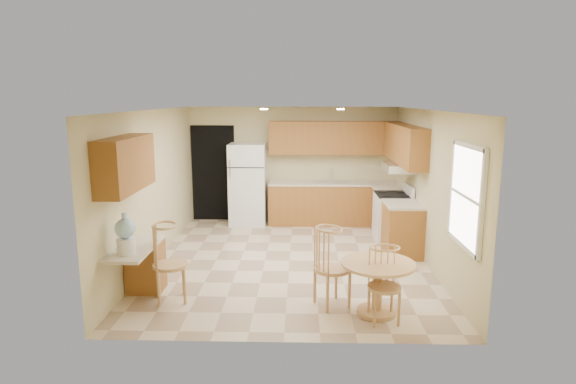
{
  "coord_description": "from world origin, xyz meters",
  "views": [
    {
      "loc": [
        0.18,
        -7.7,
        2.69
      ],
      "look_at": [
        -0.03,
        0.3,
        1.12
      ],
      "focal_mm": 30.0,
      "sensor_mm": 36.0,
      "label": 1
    }
  ],
  "objects_px": {
    "dining_table": "(378,280)",
    "chair_table_a": "(333,261)",
    "water_crock": "(126,235)",
    "refrigerator": "(248,184)",
    "stove": "(393,217)",
    "chair_desk": "(168,257)",
    "chair_table_b": "(386,280)"
  },
  "relations": [
    {
      "from": "chair_table_b",
      "to": "stove",
      "type": "bearing_deg",
      "value": -108.2
    },
    {
      "from": "refrigerator",
      "to": "dining_table",
      "type": "bearing_deg",
      "value": -64.47
    },
    {
      "from": "stove",
      "to": "chair_table_a",
      "type": "height_order",
      "value": "stove"
    },
    {
      "from": "dining_table",
      "to": "chair_table_b",
      "type": "relative_size",
      "value": 1.0
    },
    {
      "from": "stove",
      "to": "chair_table_b",
      "type": "height_order",
      "value": "stove"
    },
    {
      "from": "stove",
      "to": "water_crock",
      "type": "xyz_separation_m",
      "value": [
        -3.92,
        -3.17,
        0.54
      ]
    },
    {
      "from": "stove",
      "to": "chair_desk",
      "type": "distance_m",
      "value": 4.55
    },
    {
      "from": "refrigerator",
      "to": "dining_table",
      "type": "height_order",
      "value": "refrigerator"
    },
    {
      "from": "dining_table",
      "to": "chair_table_a",
      "type": "distance_m",
      "value": 0.6
    },
    {
      "from": "refrigerator",
      "to": "chair_table_a",
      "type": "distance_m",
      "value": 4.52
    },
    {
      "from": "dining_table",
      "to": "chair_table_a",
      "type": "xyz_separation_m",
      "value": [
        -0.55,
        0.15,
        0.19
      ]
    },
    {
      "from": "refrigerator",
      "to": "chair_table_a",
      "type": "height_order",
      "value": "refrigerator"
    },
    {
      "from": "chair_table_b",
      "to": "water_crock",
      "type": "distance_m",
      "value": 3.24
    },
    {
      "from": "stove",
      "to": "water_crock",
      "type": "bearing_deg",
      "value": -141.06
    },
    {
      "from": "stove",
      "to": "water_crock",
      "type": "distance_m",
      "value": 5.07
    },
    {
      "from": "chair_table_a",
      "to": "chair_table_b",
      "type": "relative_size",
      "value": 1.13
    },
    {
      "from": "refrigerator",
      "to": "water_crock",
      "type": "bearing_deg",
      "value": -103.45
    },
    {
      "from": "water_crock",
      "to": "chair_table_a",
      "type": "bearing_deg",
      "value": 3.23
    },
    {
      "from": "water_crock",
      "to": "refrigerator",
      "type": "bearing_deg",
      "value": 76.55
    },
    {
      "from": "stove",
      "to": "water_crock",
      "type": "relative_size",
      "value": 2.09
    },
    {
      "from": "refrigerator",
      "to": "water_crock",
      "type": "xyz_separation_m",
      "value": [
        -1.05,
        -4.39,
        0.14
      ]
    },
    {
      "from": "dining_table",
      "to": "water_crock",
      "type": "distance_m",
      "value": 3.2
    },
    {
      "from": "chair_table_a",
      "to": "stove",
      "type": "bearing_deg",
      "value": 128.9
    },
    {
      "from": "chair_table_a",
      "to": "water_crock",
      "type": "bearing_deg",
      "value": -114.19
    },
    {
      "from": "refrigerator",
      "to": "stove",
      "type": "bearing_deg",
      "value": -22.99
    },
    {
      "from": "stove",
      "to": "dining_table",
      "type": "distance_m",
      "value": 3.27
    },
    {
      "from": "chair_table_a",
      "to": "water_crock",
      "type": "relative_size",
      "value": 2.0
    },
    {
      "from": "dining_table",
      "to": "refrigerator",
      "type": "bearing_deg",
      "value": 115.53
    },
    {
      "from": "dining_table",
      "to": "water_crock",
      "type": "xyz_separation_m",
      "value": [
        -3.15,
        0.0,
        0.56
      ]
    },
    {
      "from": "dining_table",
      "to": "chair_desk",
      "type": "distance_m",
      "value": 2.72
    },
    {
      "from": "chair_table_a",
      "to": "chair_table_b",
      "type": "bearing_deg",
      "value": 26.1
    },
    {
      "from": "dining_table",
      "to": "chair_table_a",
      "type": "bearing_deg",
      "value": 164.75
    }
  ]
}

